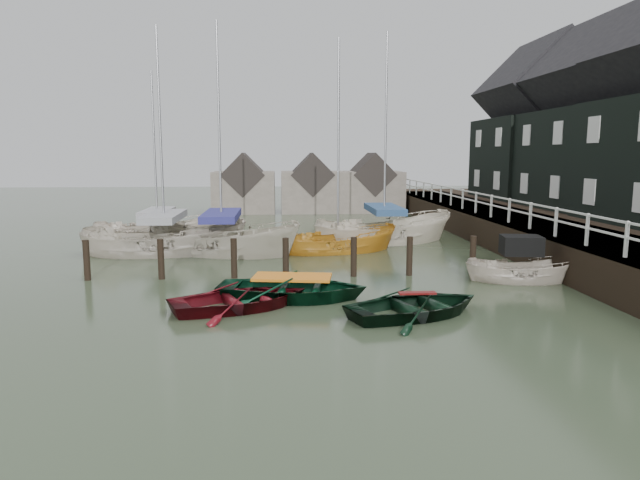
{
  "coord_description": "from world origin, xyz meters",
  "views": [
    {
      "loc": [
        -1.39,
        -16.66,
        4.29
      ],
      "look_at": [
        -0.04,
        2.42,
        1.4
      ],
      "focal_mm": 32.0,
      "sensor_mm": 36.0,
      "label": 1
    }
  ],
  "objects": [
    {
      "name": "sailboat_c",
      "position": [
        1.17,
        8.19,
        0.02
      ],
      "size": [
        5.82,
        3.2,
        10.21
      ],
      "rotation": [
        0.0,
        0.0,
        1.79
      ],
      "color": "#C58525",
      "rests_on": "ground"
    },
    {
      "name": "rowboat_red",
      "position": [
        -2.49,
        -1.0,
        0.0
      ],
      "size": [
        4.74,
        4.13,
        0.82
      ],
      "primitive_type": "imported",
      "rotation": [
        0.0,
        0.0,
        1.96
      ],
      "color": "#530B12",
      "rests_on": "ground"
    },
    {
      "name": "far_sheds",
      "position": [
        0.83,
        26.0,
        1.86
      ],
      "size": [
        14.0,
        4.08,
        4.39
      ],
      "color": "#665B51",
      "rests_on": "ground"
    },
    {
      "name": "quay_houses",
      "position": [
        14.99,
        8.66,
        5.68
      ],
      "size": [
        6.52,
        28.14,
        10.01
      ],
      "color": "black",
      "rests_on": "ground"
    },
    {
      "name": "rowboat_green",
      "position": [
        -1.04,
        -0.06,
        0.0
      ],
      "size": [
        4.86,
        3.8,
        0.92
      ],
      "primitive_type": "imported",
      "rotation": [
        0.0,
        0.0,
        1.42
      ],
      "color": "black",
      "rests_on": "ground"
    },
    {
      "name": "mooring_pilings",
      "position": [
        -1.11,
        3.0,
        0.5
      ],
      "size": [
        13.72,
        0.22,
        1.8
      ],
      "color": "black",
      "rests_on": "ground"
    },
    {
      "name": "sailboat_d",
      "position": [
        3.69,
        10.65,
        0.06
      ],
      "size": [
        7.59,
        4.25,
        11.32
      ],
      "rotation": [
        0.0,
        0.0,
        1.8
      ],
      "color": "beige",
      "rests_on": "ground"
    },
    {
      "name": "sailboat_b",
      "position": [
        -3.91,
        8.04,
        0.06
      ],
      "size": [
        7.75,
        5.32,
        11.15
      ],
      "rotation": [
        0.0,
        0.0,
        1.17
      ],
      "color": "beige",
      "rests_on": "ground"
    },
    {
      "name": "pier",
      "position": [
        9.48,
        10.0,
        0.71
      ],
      "size": [
        3.04,
        32.0,
        2.7
      ],
      "color": "black",
      "rests_on": "ground"
    },
    {
      "name": "land_strip",
      "position": [
        15.0,
        10.0,
        0.0
      ],
      "size": [
        14.0,
        38.0,
        1.5
      ],
      "primitive_type": "cube",
      "color": "black",
      "rests_on": "ground"
    },
    {
      "name": "ground",
      "position": [
        0.0,
        0.0,
        0.0
      ],
      "size": [
        120.0,
        120.0,
        0.0
      ],
      "primitive_type": "plane",
      "color": "#2E3B25",
      "rests_on": "ground"
    },
    {
      "name": "sailboat_e",
      "position": [
        -7.43,
        11.8,
        0.06
      ],
      "size": [
        6.57,
        3.74,
        9.43
      ],
      "rotation": [
        0.0,
        0.0,
        1.81
      ],
      "color": "beige",
      "rests_on": "ground"
    },
    {
      "name": "sailboat_a",
      "position": [
        -6.38,
        8.18,
        0.06
      ],
      "size": [
        7.22,
        3.14,
        10.9
      ],
      "rotation": [
        0.0,
        0.0,
        1.64
      ],
      "color": "beige",
      "rests_on": "ground"
    },
    {
      "name": "motorboat",
      "position": [
        6.8,
        1.75,
        0.12
      ],
      "size": [
        3.98,
        2.02,
        2.28
      ],
      "rotation": [
        0.0,
        0.0,
        1.41
      ],
      "color": "beige",
      "rests_on": "ground"
    },
    {
      "name": "rowboat_dkgreen",
      "position": [
        2.25,
        -2.05,
        0.0
      ],
      "size": [
        4.69,
        4.05,
        0.82
      ],
      "primitive_type": "imported",
      "rotation": [
        0.0,
        0.0,
        1.94
      ],
      "color": "black",
      "rests_on": "ground"
    }
  ]
}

